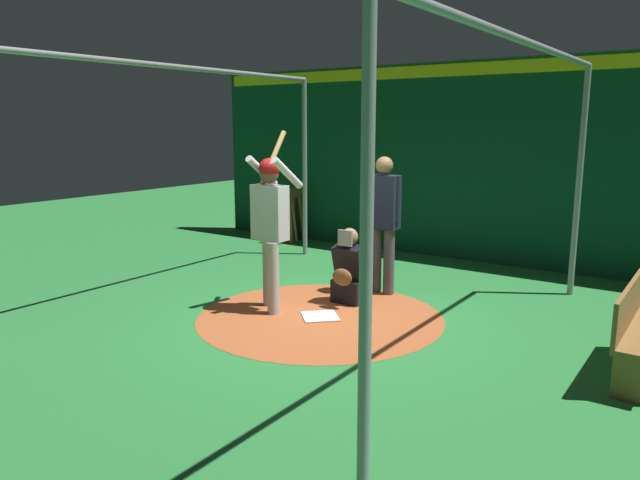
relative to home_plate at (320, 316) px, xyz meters
name	(u,v)px	position (x,y,z in m)	size (l,w,h in m)	color
ground_plane	(320,317)	(0.00, 0.00, -0.01)	(26.05, 26.05, 0.00)	#287A38
dirt_circle	(320,317)	(0.00, 0.00, -0.01)	(2.97, 2.97, 0.01)	#AD562D
home_plate	(320,316)	(0.00, 0.00, 0.00)	(0.42, 0.42, 0.01)	white
batter	(270,218)	(0.08, -0.68, 1.15)	(0.68, 0.49, 2.21)	#B3B3B7
catcher	(350,273)	(-0.73, -0.03, 0.38)	(0.58, 0.40, 0.99)	black
umpire	(383,217)	(-1.35, 0.10, 1.05)	(0.23, 0.49, 1.87)	#4C4C51
back_wall	(456,161)	(-4.05, 0.00, 1.66)	(0.22, 10.05, 3.31)	#0C3D26
cage_frame	(320,138)	(0.00, 0.00, 2.12)	(5.61, 4.57, 3.06)	gray
bat_rack	(298,215)	(-3.80, -3.19, 0.48)	(1.06, 0.22, 1.05)	olive
bench	(639,330)	(-0.30, 3.36, 0.42)	(1.48, 0.36, 0.85)	olive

